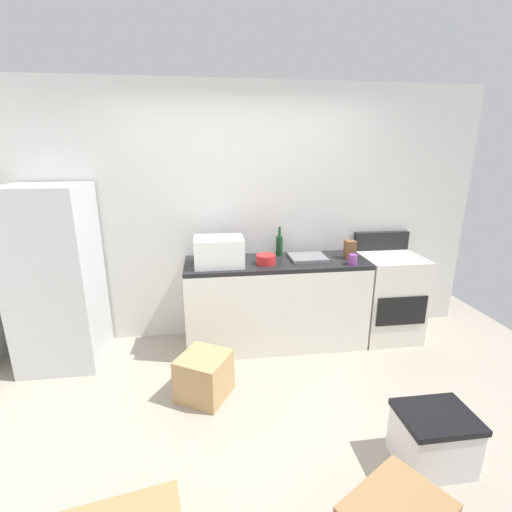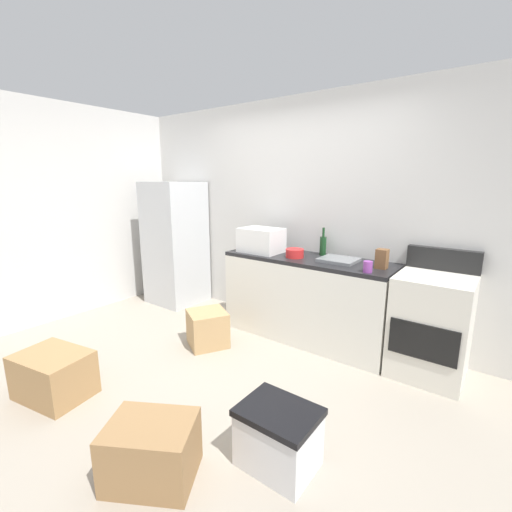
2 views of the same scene
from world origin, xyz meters
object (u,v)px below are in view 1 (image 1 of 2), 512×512
object	(u,v)px
storage_bin	(433,439)
stove_oven	(387,295)
microwave	(219,252)
wine_bottle	(279,245)
mixing_bowl	(266,259)
refrigerator	(56,278)
knife_block	(350,249)
cardboard_box_medium	(204,376)
coffee_mug	(353,260)

from	to	relation	value
storage_bin	stove_oven	bearing A→B (deg)	73.13
microwave	wine_bottle	xyz separation A→B (m)	(0.63, 0.26, -0.03)
stove_oven	wine_bottle	distance (m)	1.29
wine_bottle	mixing_bowl	xyz separation A→B (m)	(-0.19, -0.28, -0.06)
microwave	storage_bin	size ratio (longest dim) A/B	1.00
refrigerator	knife_block	distance (m)	2.81
refrigerator	wine_bottle	xyz separation A→B (m)	(2.12, 0.25, 0.17)
cardboard_box_medium	wine_bottle	bearing A→B (deg)	50.62
knife_block	refrigerator	bearing A→B (deg)	-179.02
microwave	knife_block	distance (m)	1.32
knife_block	coffee_mug	bearing A→B (deg)	-103.68
coffee_mug	cardboard_box_medium	world-z (taller)	coffee_mug
mixing_bowl	wine_bottle	bearing A→B (deg)	56.25
refrigerator	wine_bottle	bearing A→B (deg)	6.66
stove_oven	knife_block	distance (m)	0.70
refrigerator	microwave	bearing A→B (deg)	-0.63
coffee_mug	storage_bin	size ratio (longest dim) A/B	0.22
storage_bin	wine_bottle	bearing A→B (deg)	109.28
wine_bottle	cardboard_box_medium	bearing A→B (deg)	-129.38
refrigerator	wine_bottle	distance (m)	2.14
cardboard_box_medium	coffee_mug	bearing A→B (deg)	21.36
knife_block	cardboard_box_medium	distance (m)	1.87
storage_bin	cardboard_box_medium	bearing A→B (deg)	148.95
mixing_bowl	coffee_mug	bearing A→B (deg)	-9.43
microwave	wine_bottle	world-z (taller)	wine_bottle
mixing_bowl	storage_bin	world-z (taller)	mixing_bowl
coffee_mug	mixing_bowl	size ratio (longest dim) A/B	0.53
mixing_bowl	microwave	bearing A→B (deg)	178.12
wine_bottle	coffee_mug	distance (m)	0.76
microwave	storage_bin	xyz separation A→B (m)	(1.28, -1.59, -0.84)
mixing_bowl	cardboard_box_medium	distance (m)	1.20
coffee_mug	cardboard_box_medium	distance (m)	1.73
mixing_bowl	storage_bin	distance (m)	1.93
coffee_mug	microwave	bearing A→B (deg)	173.20
coffee_mug	cardboard_box_medium	bearing A→B (deg)	-158.64
wine_bottle	mixing_bowl	bearing A→B (deg)	-123.75
knife_block	storage_bin	size ratio (longest dim) A/B	0.39
coffee_mug	mixing_bowl	bearing A→B (deg)	170.57
stove_oven	microwave	bearing A→B (deg)	-177.70
wine_bottle	cardboard_box_medium	distance (m)	1.51
coffee_mug	cardboard_box_medium	size ratio (longest dim) A/B	0.27
knife_block	stove_oven	bearing A→B (deg)	0.90
knife_block	mixing_bowl	distance (m)	0.88
microwave	coffee_mug	xyz separation A→B (m)	(1.27, -0.15, -0.09)
stove_oven	microwave	xyz separation A→B (m)	(-1.78, -0.07, 0.57)
mixing_bowl	cardboard_box_medium	bearing A→B (deg)	-131.40
stove_oven	knife_block	bearing A→B (deg)	-179.10
microwave	knife_block	world-z (taller)	microwave
wine_bottle	knife_block	distance (m)	0.72
wine_bottle	storage_bin	bearing A→B (deg)	-70.72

